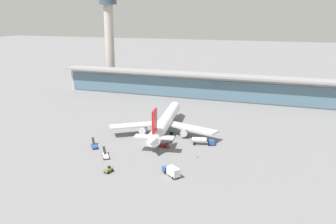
{
  "coord_description": "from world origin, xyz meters",
  "views": [
    {
      "loc": [
        52.32,
        -122.7,
        48.66
      ],
      "look_at": [
        0.0,
        21.71,
        7.27
      ],
      "focal_mm": 38.63,
      "sensor_mm": 36.0,
      "label": 1
    }
  ],
  "objects_px": {
    "service_truck_mid_apron_blue": "(172,171)",
    "service_truck_at_far_stand_blue": "(202,140)",
    "safety_cone_alpha": "(168,150)",
    "safety_cone_charlie": "(166,148)",
    "service_truck_near_nose_red": "(163,145)",
    "control_tower": "(109,32)",
    "service_truck_on_taxiway_white": "(105,155)",
    "safety_cone_bravo": "(198,157)",
    "airliner_on_stand": "(165,122)",
    "service_truck_by_tail_blue": "(94,146)",
    "service_truck_under_wing_olive": "(109,170)",
    "safety_cone_delta": "(98,143)"
  },
  "relations": [
    {
      "from": "service_truck_mid_apron_blue",
      "to": "service_truck_at_far_stand_blue",
      "type": "height_order",
      "value": "service_truck_mid_apron_blue"
    },
    {
      "from": "service_truck_at_far_stand_blue",
      "to": "safety_cone_alpha",
      "type": "relative_size",
      "value": 12.7
    },
    {
      "from": "safety_cone_alpha",
      "to": "safety_cone_charlie",
      "type": "distance_m",
      "value": 2.09
    },
    {
      "from": "service_truck_near_nose_red",
      "to": "control_tower",
      "type": "relative_size",
      "value": 0.1
    },
    {
      "from": "service_truck_near_nose_red",
      "to": "service_truck_at_far_stand_blue",
      "type": "xyz_separation_m",
      "value": [
        13.39,
        7.26,
        0.9
      ]
    },
    {
      "from": "service_truck_on_taxiway_white",
      "to": "safety_cone_bravo",
      "type": "height_order",
      "value": "service_truck_on_taxiway_white"
    },
    {
      "from": "airliner_on_stand",
      "to": "service_truck_near_nose_red",
      "type": "xyz_separation_m",
      "value": [
        4.88,
        -15.48,
        -4.17
      ]
    },
    {
      "from": "service_truck_by_tail_blue",
      "to": "safety_cone_bravo",
      "type": "xyz_separation_m",
      "value": [
        39.45,
        3.88,
        -0.49
      ]
    },
    {
      "from": "service_truck_near_nose_red",
      "to": "safety_cone_alpha",
      "type": "relative_size",
      "value": 9.88
    },
    {
      "from": "airliner_on_stand",
      "to": "service_truck_at_far_stand_blue",
      "type": "height_order",
      "value": "airliner_on_stand"
    },
    {
      "from": "service_truck_near_nose_red",
      "to": "safety_cone_alpha",
      "type": "distance_m",
      "value": 4.21
    },
    {
      "from": "safety_cone_alpha",
      "to": "safety_cone_charlie",
      "type": "bearing_deg",
      "value": 125.59
    },
    {
      "from": "airliner_on_stand",
      "to": "service_truck_by_tail_blue",
      "type": "relative_size",
      "value": 9.6
    },
    {
      "from": "control_tower",
      "to": "service_truck_at_far_stand_blue",
      "type": "bearing_deg",
      "value": -46.6
    },
    {
      "from": "safety_cone_charlie",
      "to": "service_truck_on_taxiway_white",
      "type": "bearing_deg",
      "value": -137.33
    },
    {
      "from": "control_tower",
      "to": "safety_cone_charlie",
      "type": "relative_size",
      "value": 96.96
    },
    {
      "from": "service_truck_on_taxiway_white",
      "to": "safety_cone_alpha",
      "type": "xyz_separation_m",
      "value": [
        18.26,
        14.01,
        -0.49
      ]
    },
    {
      "from": "service_truck_under_wing_olive",
      "to": "service_truck_mid_apron_blue",
      "type": "distance_m",
      "value": 20.38
    },
    {
      "from": "control_tower",
      "to": "airliner_on_stand",
      "type": "bearing_deg",
      "value": -50.33
    },
    {
      "from": "safety_cone_alpha",
      "to": "safety_cone_delta",
      "type": "distance_m",
      "value": 28.33
    },
    {
      "from": "service_truck_near_nose_red",
      "to": "safety_cone_alpha",
      "type": "height_order",
      "value": "service_truck_near_nose_red"
    },
    {
      "from": "service_truck_by_tail_blue",
      "to": "safety_cone_charlie",
      "type": "distance_m",
      "value": 27.26
    },
    {
      "from": "safety_cone_charlie",
      "to": "service_truck_by_tail_blue",
      "type": "bearing_deg",
      "value": -162.02
    },
    {
      "from": "service_truck_near_nose_red",
      "to": "service_truck_by_tail_blue",
      "type": "relative_size",
      "value": 1.12
    },
    {
      "from": "service_truck_at_far_stand_blue",
      "to": "safety_cone_bravo",
      "type": "height_order",
      "value": "service_truck_at_far_stand_blue"
    },
    {
      "from": "service_truck_at_far_stand_blue",
      "to": "safety_cone_charlie",
      "type": "distance_m",
      "value": 14.52
    },
    {
      "from": "service_truck_at_far_stand_blue",
      "to": "control_tower",
      "type": "bearing_deg",
      "value": 133.4
    },
    {
      "from": "safety_cone_bravo",
      "to": "safety_cone_alpha",
      "type": "bearing_deg",
      "value": 167.03
    },
    {
      "from": "airliner_on_stand",
      "to": "safety_cone_bravo",
      "type": "height_order",
      "value": "airliner_on_stand"
    },
    {
      "from": "service_truck_on_taxiway_white",
      "to": "control_tower",
      "type": "xyz_separation_m",
      "value": [
        -64.56,
        122.89,
        36.26
      ]
    },
    {
      "from": "control_tower",
      "to": "safety_cone_bravo",
      "type": "relative_size",
      "value": 96.96
    },
    {
      "from": "service_truck_on_taxiway_white",
      "to": "safety_cone_delta",
      "type": "relative_size",
      "value": 8.92
    },
    {
      "from": "service_truck_near_nose_red",
      "to": "safety_cone_bravo",
      "type": "relative_size",
      "value": 9.88
    },
    {
      "from": "service_truck_by_tail_blue",
      "to": "safety_cone_charlie",
      "type": "bearing_deg",
      "value": 17.98
    },
    {
      "from": "airliner_on_stand",
      "to": "service_truck_by_tail_blue",
      "type": "height_order",
      "value": "airliner_on_stand"
    },
    {
      "from": "safety_cone_alpha",
      "to": "safety_cone_bravo",
      "type": "relative_size",
      "value": 1.0
    },
    {
      "from": "safety_cone_charlie",
      "to": "safety_cone_delta",
      "type": "distance_m",
      "value": 27.32
    },
    {
      "from": "service_truck_at_far_stand_blue",
      "to": "service_truck_on_taxiway_white",
      "type": "bearing_deg",
      "value": -139.83
    },
    {
      "from": "service_truck_mid_apron_blue",
      "to": "safety_cone_alpha",
      "type": "relative_size",
      "value": 10.22
    },
    {
      "from": "service_truck_on_taxiway_white",
      "to": "safety_cone_delta",
      "type": "height_order",
      "value": "service_truck_on_taxiway_white"
    },
    {
      "from": "service_truck_at_far_stand_blue",
      "to": "safety_cone_bravo",
      "type": "bearing_deg",
      "value": -81.95
    },
    {
      "from": "service_truck_mid_apron_blue",
      "to": "control_tower",
      "type": "bearing_deg",
      "value": 125.35
    },
    {
      "from": "airliner_on_stand",
      "to": "safety_cone_bravo",
      "type": "distance_m",
      "value": 29.66
    },
    {
      "from": "airliner_on_stand",
      "to": "safety_cone_alpha",
      "type": "bearing_deg",
      "value": -67.04
    },
    {
      "from": "airliner_on_stand",
      "to": "service_truck_mid_apron_blue",
      "type": "relative_size",
      "value": 8.27
    },
    {
      "from": "service_truck_mid_apron_blue",
      "to": "safety_cone_charlie",
      "type": "xyz_separation_m",
      "value": [
        -10.01,
        21.99,
        -1.37
      ]
    },
    {
      "from": "service_truck_at_far_stand_blue",
      "to": "safety_cone_delta",
      "type": "xyz_separation_m",
      "value": [
        -38.68,
        -12.66,
        -1.39
      ]
    },
    {
      "from": "airliner_on_stand",
      "to": "service_truck_by_tail_blue",
      "type": "bearing_deg",
      "value": -127.52
    },
    {
      "from": "safety_cone_bravo",
      "to": "service_truck_on_taxiway_white",
      "type": "bearing_deg",
      "value": -159.92
    },
    {
      "from": "safety_cone_charlie",
      "to": "control_tower",
      "type": "bearing_deg",
      "value": 127.28
    }
  ]
}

